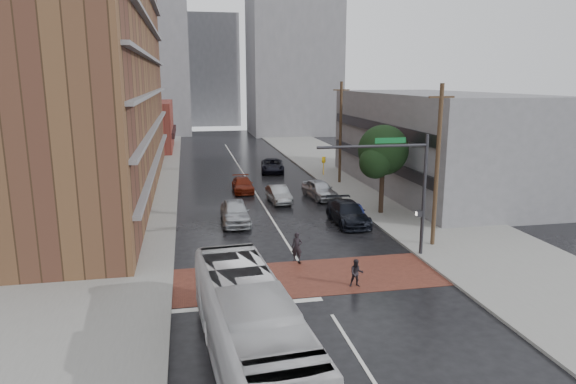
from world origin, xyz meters
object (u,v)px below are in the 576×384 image
pedestrian_b (356,273)px  car_travel_c (243,185)px  transit_bus (250,329)px  car_travel_b (279,194)px  car_travel_a (235,212)px  car_parked_mid (348,213)px  car_parked_near (352,215)px  car_parked_far (319,189)px  pedestrian_a (297,247)px  suv_travel (272,166)px

pedestrian_b → car_travel_c: bearing=108.0°
transit_bus → car_travel_b: bearing=73.1°
car_travel_a → car_travel_b: size_ratio=1.19×
pedestrian_b → car_travel_c: size_ratio=0.32×
car_parked_mid → pedestrian_b: bearing=-105.9°
car_travel_a → car_parked_near: (8.21, -1.81, -0.19)m
car_travel_b → car_travel_c: bearing=114.5°
car_parked_near → car_parked_far: car_parked_far is taller
car_travel_b → car_parked_mid: car_parked_mid is taller
pedestrian_a → car_travel_a: size_ratio=0.34×
transit_bus → car_parked_near: transit_bus is taller
pedestrian_a → suv_travel: bearing=107.9°
car_travel_c → car_parked_far: bearing=-32.1°
transit_bus → car_parked_mid: (9.28, 17.70, -0.82)m
car_parked_mid → car_parked_far: bearing=89.7°
car_travel_b → car_parked_far: bearing=7.3°
transit_bus → car_travel_b: 25.71m
car_travel_b → car_travel_c: 5.39m
pedestrian_b → car_parked_near: bearing=83.3°
car_travel_b → suv_travel: size_ratio=0.79×
transit_bus → car_travel_c: (3.00, 29.85, -0.96)m
pedestrian_a → car_parked_near: bearing=75.6°
transit_bus → pedestrian_b: size_ratio=8.02×
car_travel_c → transit_bus: bearing=-95.0°
car_travel_b → pedestrian_b: bearing=-91.6°
pedestrian_b → car_parked_far: 19.53m
transit_bus → suv_travel: 40.09m
car_parked_mid → car_parked_far: size_ratio=1.14×
car_travel_a → suv_travel: car_travel_a is taller
pedestrian_b → car_parked_near: (3.34, 10.93, -0.05)m
pedestrian_b → suv_travel: suv_travel is taller
pedestrian_a → suv_travel: size_ratio=0.32×
pedestrian_a → car_parked_mid: bearing=77.6°
car_parked_mid → car_travel_a: bearing=168.6°
suv_travel → car_parked_far: bearing=-74.2°
pedestrian_b → car_parked_mid: 11.60m
car_travel_b → suv_travel: (1.86, 14.30, 0.05)m
transit_bus → car_travel_a: size_ratio=2.29×
car_travel_c → car_parked_mid: car_parked_mid is taller
pedestrian_b → car_parked_mid: size_ratio=0.27×
car_travel_c → car_parked_far: (6.28, -4.04, 0.16)m
car_travel_c → suv_travel: 10.50m
pedestrian_a → car_travel_b: bearing=108.6°
pedestrian_b → car_parked_near: size_ratio=0.35×
car_parked_near → car_parked_mid: 0.34m
pedestrian_b → car_travel_b: size_ratio=0.34×
transit_bus → suv_travel: (7.39, 39.39, -0.86)m
transit_bus → car_parked_far: (9.28, 25.81, -0.80)m
suv_travel → car_parked_far: size_ratio=1.13×
car_parked_far → suv_travel: bearing=89.2°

